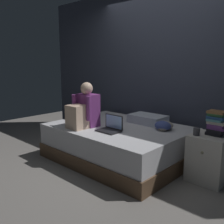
{
  "coord_description": "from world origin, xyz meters",
  "views": [
    {
      "loc": [
        2.26,
        -2.46,
        1.46
      ],
      "look_at": [
        -0.15,
        0.1,
        0.77
      ],
      "focal_mm": 40.8,
      "sensor_mm": 36.0,
      "label": 1
    }
  ],
  "objects_px": {
    "mug": "(197,132)",
    "clothes_pile": "(164,126)",
    "laptop": "(111,127)",
    "nightstand": "(209,158)",
    "book_stack": "(216,123)",
    "bed": "(118,143)",
    "person_sitting": "(84,110)",
    "pillow": "(148,119)"
  },
  "relations": [
    {
      "from": "nightstand",
      "to": "bed",
      "type": "bearing_deg",
      "value": -169.94
    },
    {
      "from": "book_stack",
      "to": "bed",
      "type": "bearing_deg",
      "value": -168.58
    },
    {
      "from": "laptop",
      "to": "mug",
      "type": "bearing_deg",
      "value": 20.39
    },
    {
      "from": "bed",
      "to": "pillow",
      "type": "xyz_separation_m",
      "value": [
        0.21,
        0.45,
        0.33
      ]
    },
    {
      "from": "bed",
      "to": "mug",
      "type": "relative_size",
      "value": 22.22
    },
    {
      "from": "bed",
      "to": "person_sitting",
      "type": "xyz_separation_m",
      "value": [
        -0.34,
        -0.38,
        0.51
      ]
    },
    {
      "from": "bed",
      "to": "book_stack",
      "type": "relative_size",
      "value": 6.62
    },
    {
      "from": "person_sitting",
      "to": "mug",
      "type": "height_order",
      "value": "person_sitting"
    },
    {
      "from": "book_stack",
      "to": "mug",
      "type": "xyz_separation_m",
      "value": [
        -0.17,
        -0.16,
        -0.11
      ]
    },
    {
      "from": "laptop",
      "to": "pillow",
      "type": "bearing_deg",
      "value": 81.92
    },
    {
      "from": "laptop",
      "to": "clothes_pile",
      "type": "height_order",
      "value": "laptop"
    },
    {
      "from": "mug",
      "to": "laptop",
      "type": "bearing_deg",
      "value": -159.61
    },
    {
      "from": "nightstand",
      "to": "pillow",
      "type": "height_order",
      "value": "pillow"
    },
    {
      "from": "laptop",
      "to": "nightstand",
      "type": "bearing_deg",
      "value": 23.35
    },
    {
      "from": "person_sitting",
      "to": "mug",
      "type": "relative_size",
      "value": 7.28
    },
    {
      "from": "nightstand",
      "to": "person_sitting",
      "type": "relative_size",
      "value": 0.89
    },
    {
      "from": "nightstand",
      "to": "person_sitting",
      "type": "xyz_separation_m",
      "value": [
        -1.64,
        -0.61,
        0.48
      ]
    },
    {
      "from": "nightstand",
      "to": "person_sitting",
      "type": "bearing_deg",
      "value": -159.57
    },
    {
      "from": "nightstand",
      "to": "pillow",
      "type": "bearing_deg",
      "value": 168.6
    },
    {
      "from": "nightstand",
      "to": "laptop",
      "type": "bearing_deg",
      "value": -156.65
    },
    {
      "from": "bed",
      "to": "nightstand",
      "type": "xyz_separation_m",
      "value": [
        1.3,
        0.23,
        0.04
      ]
    },
    {
      "from": "person_sitting",
      "to": "pillow",
      "type": "bearing_deg",
      "value": 56.39
    },
    {
      "from": "laptop",
      "to": "mug",
      "type": "relative_size",
      "value": 3.56
    },
    {
      "from": "bed",
      "to": "mug",
      "type": "bearing_deg",
      "value": 5.41
    },
    {
      "from": "bed",
      "to": "person_sitting",
      "type": "bearing_deg",
      "value": -131.78
    },
    {
      "from": "nightstand",
      "to": "pillow",
      "type": "relative_size",
      "value": 1.05
    },
    {
      "from": "nightstand",
      "to": "pillow",
      "type": "xyz_separation_m",
      "value": [
        -1.09,
        0.22,
        0.29
      ]
    },
    {
      "from": "laptop",
      "to": "clothes_pile",
      "type": "relative_size",
      "value": 1.26
    },
    {
      "from": "bed",
      "to": "nightstand",
      "type": "distance_m",
      "value": 1.32
    },
    {
      "from": "mug",
      "to": "book_stack",
      "type": "bearing_deg",
      "value": 43.64
    },
    {
      "from": "laptop",
      "to": "book_stack",
      "type": "relative_size",
      "value": 1.06
    },
    {
      "from": "clothes_pile",
      "to": "laptop",
      "type": "bearing_deg",
      "value": -132.75
    },
    {
      "from": "laptop",
      "to": "clothes_pile",
      "type": "distance_m",
      "value": 0.75
    },
    {
      "from": "mug",
      "to": "nightstand",
      "type": "bearing_deg",
      "value": 42.69
    },
    {
      "from": "mug",
      "to": "clothes_pile",
      "type": "bearing_deg",
      "value": 164.26
    },
    {
      "from": "person_sitting",
      "to": "laptop",
      "type": "relative_size",
      "value": 2.05
    },
    {
      "from": "nightstand",
      "to": "clothes_pile",
      "type": "height_order",
      "value": "clothes_pile"
    },
    {
      "from": "bed",
      "to": "mug",
      "type": "xyz_separation_m",
      "value": [
        1.17,
        0.11,
        0.37
      ]
    },
    {
      "from": "nightstand",
      "to": "clothes_pile",
      "type": "relative_size",
      "value": 2.31
    },
    {
      "from": "nightstand",
      "to": "clothes_pile",
      "type": "bearing_deg",
      "value": 176.98
    },
    {
      "from": "person_sitting",
      "to": "mug",
      "type": "distance_m",
      "value": 1.59
    },
    {
      "from": "laptop",
      "to": "pillow",
      "type": "relative_size",
      "value": 0.57
    }
  ]
}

